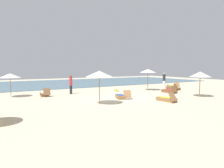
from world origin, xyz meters
name	(u,v)px	position (x,y,z in m)	size (l,w,h in m)	color
ground_plane	(121,98)	(0.00, 0.00, 0.00)	(60.00, 60.00, 0.00)	beige
ocean_water	(60,83)	(0.00, 17.00, 0.03)	(48.00, 16.00, 0.06)	slate
umbrella_1	(148,71)	(5.55, 3.12, 2.13)	(1.82, 1.82, 2.32)	olive
umbrella_2	(99,74)	(-2.74, -1.49, 2.10)	(1.89, 1.89, 2.32)	brown
umbrella_3	(200,74)	(6.26, -2.80, 1.94)	(1.79, 1.79, 2.17)	olive
umbrella_4	(10,76)	(-7.71, 5.31, 1.84)	(1.73, 1.73, 2.03)	olive
lounger_0	(173,88)	(8.31, 1.99, 0.17)	(1.21, 1.74, 0.73)	brown
lounger_1	(172,86)	(10.03, 3.82, 0.18)	(1.25, 1.76, 0.71)	olive
lounger_2	(170,91)	(6.13, 0.47, 0.18)	(0.79, 1.70, 0.74)	brown
lounger_3	(44,94)	(-5.11, 4.58, 0.18)	(0.80, 1.71, 0.73)	brown
lounger_5	(121,96)	(-0.06, -0.11, 0.18)	(1.13, 1.77, 0.72)	olive
lounger_6	(167,99)	(2.13, -3.04, 0.18)	(0.81, 1.72, 0.73)	olive
person_0	(71,84)	(-2.63, 4.64, 0.95)	(0.36, 0.36, 1.83)	#26262D
person_1	(164,80)	(10.12, 5.23, 0.91)	(0.42, 0.42, 1.80)	white
surfboard	(116,90)	(2.60, 4.90, 0.04)	(1.34, 2.17, 0.07)	gold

